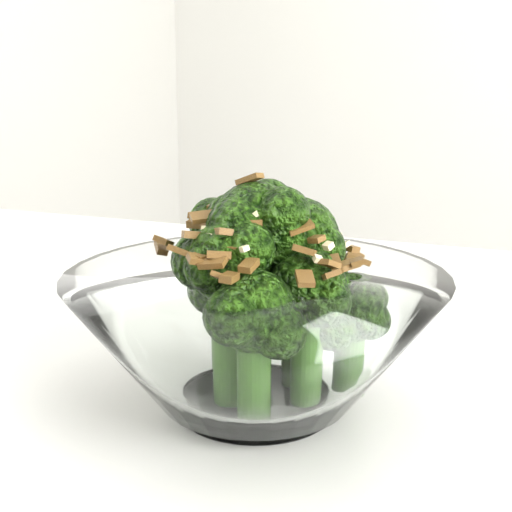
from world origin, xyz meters
The scene contains 2 objects.
table centered at (-0.04, 0.01, 0.68)m, with size 1.37×1.09×0.75m.
broccoli_dish centered at (-0.05, -0.03, 0.80)m, with size 0.20×0.20×0.13m.
Camera 1 is at (0.18, -0.35, 0.94)m, focal length 55.00 mm.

